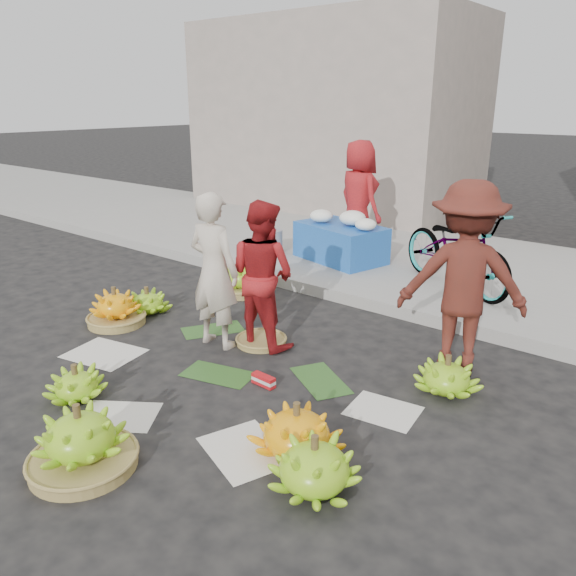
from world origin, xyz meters
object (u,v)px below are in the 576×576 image
Objects in this scene: vendor_cream at (214,271)px; flower_table at (341,240)px; banana_bunch_0 at (115,308)px; banana_bunch_4 at (297,431)px; bicycle at (457,249)px.

vendor_cream is 3.17m from flower_table.
vendor_cream reaches higher than banana_bunch_0.
flower_table reaches higher than banana_bunch_0.
banana_bunch_0 is at bearing -87.96° from flower_table.
vendor_cream is 1.10× the size of flower_table.
banana_bunch_4 is 0.38× the size of bicycle.
flower_table is at bearing 111.67° from bicycle.
bicycle is at bearing 8.65° from flower_table.
banana_bunch_4 is 4.70m from flower_table.
banana_bunch_4 is at bearing -46.09° from flower_table.
banana_bunch_4 is (3.07, -0.63, -0.01)m from banana_bunch_0.
vendor_cream is at bearing -66.00° from flower_table.
bicycle is (-0.53, 3.90, 0.44)m from banana_bunch_4.
vendor_cream reaches higher than banana_bunch_4.
banana_bunch_4 is 2.13m from vendor_cream.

